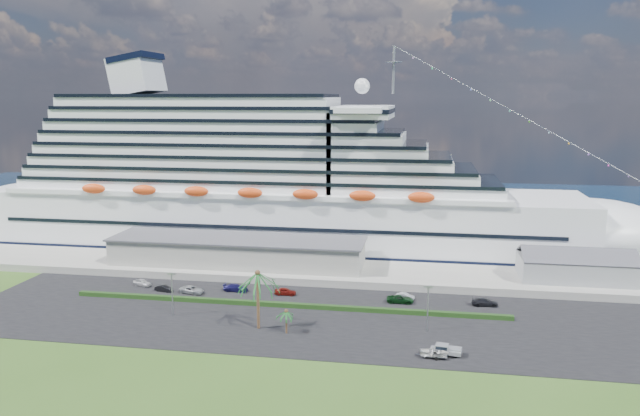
% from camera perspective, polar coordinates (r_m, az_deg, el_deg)
% --- Properties ---
extents(ground, '(420.00, 420.00, 0.00)m').
position_cam_1_polar(ground, '(109.33, -1.03, -12.05)').
color(ground, '#33541C').
rests_on(ground, ground).
extents(asphalt_lot, '(140.00, 38.00, 0.12)m').
position_cam_1_polar(asphalt_lot, '(119.40, -0.03, -10.06)').
color(asphalt_lot, black).
rests_on(asphalt_lot, ground).
extents(wharf, '(240.00, 20.00, 1.80)m').
position_cam_1_polar(wharf, '(146.40, 1.91, -5.88)').
color(wharf, gray).
rests_on(wharf, ground).
extents(water, '(420.00, 160.00, 0.02)m').
position_cam_1_polar(water, '(233.89, 4.93, -0.06)').
color(water, black).
rests_on(water, ground).
extents(cruise_ship, '(191.00, 38.00, 54.00)m').
position_cam_1_polar(cruise_ship, '(170.18, -4.15, 1.81)').
color(cruise_ship, silver).
rests_on(cruise_ship, ground).
extents(terminal_building, '(61.00, 15.00, 6.30)m').
position_cam_1_polar(terminal_building, '(150.66, -7.56, -3.88)').
color(terminal_building, gray).
rests_on(terminal_building, wharf).
extents(port_shed, '(24.00, 12.31, 7.37)m').
position_cam_1_polar(port_shed, '(147.94, 22.38, -5.08)').
color(port_shed, gray).
rests_on(port_shed, wharf).
extents(hedge, '(88.00, 1.10, 0.90)m').
position_cam_1_polar(hedge, '(125.35, -3.29, -8.83)').
color(hedge, black).
rests_on(hedge, asphalt_lot).
extents(lamp_post_left, '(1.60, 0.35, 8.27)m').
position_cam_1_polar(lamp_post_left, '(122.67, -13.38, -7.18)').
color(lamp_post_left, gray).
rests_on(lamp_post_left, asphalt_lot).
extents(lamp_post_right, '(1.60, 0.35, 8.27)m').
position_cam_1_polar(lamp_post_right, '(113.28, 9.84, -8.51)').
color(lamp_post_right, gray).
rests_on(lamp_post_right, asphalt_lot).
extents(palm_tall, '(8.82, 8.82, 11.13)m').
position_cam_1_polar(palm_tall, '(112.12, -5.72, -6.54)').
color(palm_tall, '#47301E').
rests_on(palm_tall, ground).
extents(palm_short, '(3.53, 3.53, 4.56)m').
position_cam_1_polar(palm_short, '(111.17, -3.11, -9.65)').
color(palm_short, '#47301E').
rests_on(palm_short, ground).
extents(parked_car_0, '(4.75, 3.21, 1.50)m').
position_cam_1_polar(parked_car_0, '(143.84, -15.93, -6.58)').
color(parked_car_0, silver).
rests_on(parked_car_0, asphalt_lot).
extents(parked_car_1, '(4.17, 2.10, 1.31)m').
position_cam_1_polar(parked_car_1, '(138.82, -14.08, -7.14)').
color(parked_car_1, black).
rests_on(parked_car_1, asphalt_lot).
extents(parked_car_2, '(5.77, 3.61, 1.49)m').
position_cam_1_polar(parked_car_2, '(136.16, -11.65, -7.34)').
color(parked_car_2, '#989CA0').
rests_on(parked_car_2, asphalt_lot).
extents(parked_car_3, '(5.51, 2.52, 1.56)m').
position_cam_1_polar(parked_car_3, '(135.89, -7.71, -7.24)').
color(parked_car_3, '#191650').
rests_on(parked_car_3, asphalt_lot).
extents(parked_car_4, '(4.57, 1.92, 1.54)m').
position_cam_1_polar(parked_car_4, '(132.50, -3.20, -7.62)').
color(parked_car_4, maroon).
rests_on(parked_car_4, asphalt_lot).
extents(parked_car_5, '(4.06, 2.23, 1.27)m').
position_cam_1_polar(parked_car_5, '(130.88, 7.78, -7.99)').
color(parked_car_5, silver).
rests_on(parked_car_5, asphalt_lot).
extents(parked_car_6, '(5.53, 2.71, 1.51)m').
position_cam_1_polar(parked_car_6, '(128.54, 7.34, -8.27)').
color(parked_car_6, black).
rests_on(parked_car_6, asphalt_lot).
extents(parked_car_7, '(5.28, 2.47, 1.49)m').
position_cam_1_polar(parked_car_7, '(129.99, 14.82, -8.32)').
color(parked_car_7, black).
rests_on(parked_car_7, asphalt_lot).
extents(pickup_truck, '(5.26, 2.63, 1.77)m').
position_cam_1_polar(pickup_truck, '(105.09, 11.39, -12.56)').
color(pickup_truck, black).
rests_on(pickup_truck, asphalt_lot).
extents(boat_trailer, '(5.23, 3.40, 1.50)m').
position_cam_1_polar(boat_trailer, '(103.60, 10.40, -12.85)').
color(boat_trailer, gray).
rests_on(boat_trailer, asphalt_lot).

